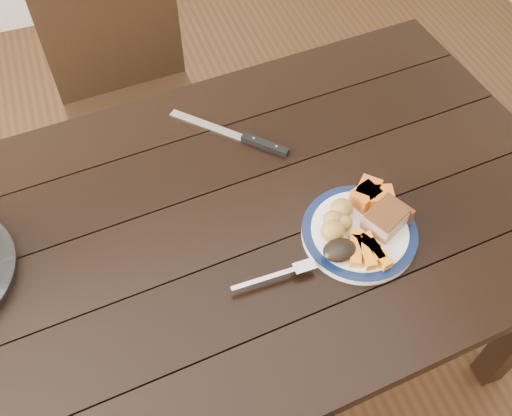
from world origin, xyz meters
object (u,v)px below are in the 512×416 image
object	(u,v)px
chair_far	(131,93)
fork	(280,274)
dining_table	(220,248)
pork_slice	(386,219)
carving_knife	(250,140)
dinner_plate	(359,233)

from	to	relation	value
chair_far	fork	distance (m)	0.95
dining_table	pork_slice	world-z (taller)	pork_slice
fork	dining_table	bearing A→B (deg)	114.75
chair_far	carving_knife	world-z (taller)	chair_far
fork	dinner_plate	bearing A→B (deg)	12.49
dining_table	dinner_plate	size ratio (longest dim) A/B	6.83
dining_table	dinner_plate	world-z (taller)	dinner_plate
fork	carving_knife	size ratio (longest dim) A/B	0.72
pork_slice	dining_table	bearing A→B (deg)	158.33
dinner_plate	pork_slice	xyz separation A→B (m)	(0.05, -0.00, 0.03)
chair_far	dinner_plate	distance (m)	0.96
pork_slice	carving_knife	distance (m)	0.39
fork	pork_slice	bearing A→B (deg)	8.84
pork_slice	carving_knife	bearing A→B (deg)	118.10
dining_table	dinner_plate	xyz separation A→B (m)	(0.27, -0.13, 0.10)
dinner_plate	fork	distance (m)	0.20
chair_far	fork	bearing A→B (deg)	95.37
dining_table	dinner_plate	bearing A→B (deg)	-24.68
chair_far	pork_slice	size ratio (longest dim) A/B	11.07
dining_table	chair_far	bearing A→B (deg)	95.49
dining_table	pork_slice	xyz separation A→B (m)	(0.33, -0.13, 0.13)
dining_table	chair_far	xyz separation A→B (m)	(-0.07, 0.74, -0.13)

